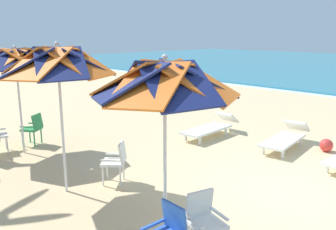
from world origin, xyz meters
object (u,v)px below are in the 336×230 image
beach_umbrella_0 (165,82)px  plastic_chair_2 (116,160)px  sun_lounger_1 (286,138)px  sun_lounger_2 (211,127)px  plastic_chair_4 (33,127)px  beach_umbrella_1 (58,63)px  plastic_chair_1 (204,218)px  beach_ball (326,145)px  beach_umbrella_2 (16,60)px

beach_umbrella_0 → plastic_chair_2: size_ratio=3.14×
sun_lounger_1 → sun_lounger_2: size_ratio=1.02×
plastic_chair_4 → sun_lounger_2: bearing=55.4°
beach_umbrella_1 → sun_lounger_2: (-0.47, 4.96, -2.18)m
beach_umbrella_0 → beach_umbrella_1: beach_umbrella_1 is taller
plastic_chair_1 → sun_lounger_1: plastic_chair_1 is taller
plastic_chair_1 → beach_umbrella_1: beach_umbrella_1 is taller
plastic_chair_1 → sun_lounger_2: bearing=128.3°
beach_umbrella_1 → plastic_chair_4: size_ratio=3.30×
beach_umbrella_0 → plastic_chair_4: 6.10m
sun_lounger_1 → sun_lounger_2: (-2.09, -0.57, 0.00)m
beach_umbrella_1 → beach_umbrella_0: bearing=6.4°
plastic_chair_2 → beach_ball: size_ratio=2.58×
beach_umbrella_2 → beach_ball: 8.09m
beach_umbrella_2 → sun_lounger_1: (4.47, 5.17, -2.09)m
beach_umbrella_0 → sun_lounger_2: bearing=122.1°
beach_umbrella_0 → sun_lounger_1: size_ratio=1.23×
beach_umbrella_0 → beach_umbrella_1: 2.50m
beach_umbrella_2 → sun_lounger_2: size_ratio=1.25×
sun_lounger_1 → sun_lounger_2: 2.17m
beach_umbrella_2 → plastic_chair_4: beach_umbrella_2 is taller
beach_umbrella_1 → sun_lounger_1: 6.17m
plastic_chair_2 → beach_ball: (2.16, 5.07, -0.33)m
beach_umbrella_2 → beach_umbrella_0: bearing=-1.0°
plastic_chair_1 → beach_umbrella_2: (-5.97, -0.05, 1.87)m
sun_lounger_2 → beach_ball: (2.98, 1.05, -0.11)m
plastic_chair_2 → plastic_chair_4: 3.66m
sun_lounger_1 → sun_lounger_2: bearing=-164.7°
sun_lounger_1 → beach_umbrella_1: bearing=-106.3°
beach_umbrella_0 → plastic_chair_4: (-5.78, 0.58, -1.85)m
plastic_chair_1 → sun_lounger_1: 5.34m
sun_lounger_2 → beach_umbrella_0: bearing=-57.9°
plastic_chair_2 → plastic_chair_4: bearing=-178.6°
plastic_chair_4 → beach_umbrella_2: bearing=-46.8°
plastic_chair_1 → sun_lounger_1: size_ratio=0.39×
plastic_chair_1 → plastic_chair_2: size_ratio=1.00×
beach_umbrella_2 → beach_ball: bearing=46.5°
beach_ball → plastic_chair_2: bearing=-113.1°
beach_umbrella_1 → sun_lounger_2: beach_umbrella_1 is taller
beach_umbrella_0 → beach_umbrella_2: size_ratio=1.00×
plastic_chair_2 → plastic_chair_1: bearing=-10.8°
plastic_chair_2 → beach_ball: bearing=66.9°
beach_umbrella_2 → plastic_chair_4: (-0.46, 0.49, -1.87)m
plastic_chair_2 → plastic_chair_4: same height
sun_lounger_2 → plastic_chair_2: bearing=-78.4°
beach_ball → plastic_chair_1: bearing=-83.8°
beach_umbrella_1 → sun_lounger_2: size_ratio=1.31×
plastic_chair_1 → plastic_chair_2: 2.81m
beach_umbrella_2 → sun_lounger_1: bearing=49.1°
beach_ball → beach_umbrella_2: bearing=-133.5°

